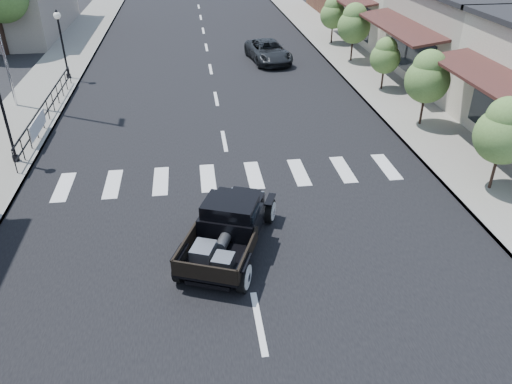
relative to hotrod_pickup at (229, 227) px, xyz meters
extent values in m
plane|color=black|center=(0.42, 0.16, -0.74)|extent=(120.00, 120.00, 0.00)
cube|color=black|center=(0.42, 15.16, -0.73)|extent=(14.00, 80.00, 0.02)
cube|color=gray|center=(-8.08, 15.16, -0.66)|extent=(3.00, 80.00, 0.15)
cube|color=gray|center=(8.92, 15.16, -0.66)|extent=(3.00, 80.00, 0.15)
cube|color=#A79C8C|center=(15.42, 13.16, 1.51)|extent=(10.00, 9.00, 4.50)
cube|color=beige|center=(15.42, 22.16, 1.51)|extent=(10.00, 9.00, 4.50)
imported|color=black|center=(3.92, 18.31, -0.13)|extent=(2.56, 4.60, 1.21)
camera|label=1|loc=(-0.73, -11.00, 7.48)|focal=35.00mm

